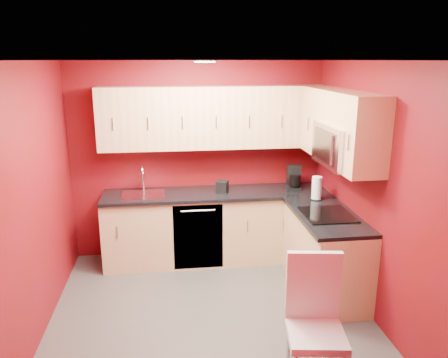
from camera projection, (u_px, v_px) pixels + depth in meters
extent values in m
plane|color=#43413F|center=(210.00, 310.00, 4.53)|extent=(3.20, 3.20, 0.00)
plane|color=white|center=(208.00, 60.00, 3.86)|extent=(3.20, 3.20, 0.00)
plane|color=maroon|center=(198.00, 160.00, 5.63)|extent=(3.20, 0.00, 3.20)
plane|color=maroon|center=(232.00, 265.00, 2.76)|extent=(3.20, 0.00, 3.20)
plane|color=maroon|center=(35.00, 202.00, 4.00)|extent=(0.00, 3.00, 3.00)
plane|color=maroon|center=(367.00, 189.00, 4.39)|extent=(0.00, 3.00, 3.00)
cube|color=tan|center=(216.00, 227.00, 5.58)|extent=(2.80, 0.60, 0.87)
cube|color=tan|center=(325.00, 254.00, 4.81)|extent=(0.60, 1.30, 0.87)
cube|color=black|center=(216.00, 194.00, 5.45)|extent=(2.80, 0.63, 0.04)
cube|color=black|center=(326.00, 216.00, 4.67)|extent=(0.63, 1.27, 0.04)
cube|color=#DDAF7D|center=(214.00, 117.00, 5.34)|extent=(2.80, 0.35, 0.75)
cube|color=#DDAF7D|center=(324.00, 121.00, 5.05)|extent=(0.35, 0.57, 0.75)
cube|color=#DDAF7D|center=(368.00, 138.00, 3.94)|extent=(0.35, 0.22, 0.75)
cube|color=#DDAF7D|center=(348.00, 108.00, 4.36)|extent=(0.35, 0.76, 0.33)
cube|color=silver|center=(343.00, 145.00, 4.45)|extent=(0.40, 0.76, 0.42)
cube|color=black|center=(325.00, 146.00, 4.43)|extent=(0.02, 0.62, 0.33)
cylinder|color=silver|center=(332.00, 150.00, 4.21)|extent=(0.02, 0.02, 0.29)
cube|color=black|center=(327.00, 215.00, 4.63)|extent=(0.50, 0.55, 0.01)
cube|color=silver|center=(143.00, 195.00, 5.33)|extent=(0.52, 0.42, 0.02)
cylinder|color=silver|center=(143.00, 180.00, 5.48)|extent=(0.02, 0.02, 0.26)
torus|color=silver|center=(142.00, 172.00, 5.38)|extent=(0.02, 0.16, 0.16)
cylinder|color=silver|center=(142.00, 178.00, 5.33)|extent=(0.02, 0.02, 0.12)
cube|color=black|center=(198.00, 237.00, 5.27)|extent=(0.60, 0.02, 0.82)
cylinder|color=white|center=(205.00, 62.00, 4.16)|extent=(0.20, 0.20, 0.01)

